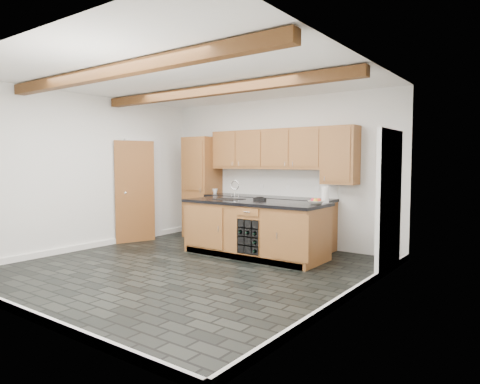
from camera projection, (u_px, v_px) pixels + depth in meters
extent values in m
plane|color=black|center=(189.00, 268.00, 6.37)|extent=(5.00, 5.00, 0.00)
plane|color=white|center=(277.00, 171.00, 8.29)|extent=(5.00, 0.00, 5.00)
plane|color=white|center=(87.00, 172.00, 7.75)|extent=(0.00, 5.00, 5.00)
plane|color=white|center=(351.00, 178.00, 4.80)|extent=(0.00, 5.00, 5.00)
plane|color=white|center=(187.00, 78.00, 6.18)|extent=(5.00, 5.00, 0.00)
cube|color=#573416|center=(120.00, 70.00, 5.22)|extent=(4.90, 0.15, 0.15)
cube|color=#573416|center=(214.00, 90.00, 6.67)|extent=(4.90, 0.15, 0.15)
cube|color=white|center=(89.00, 246.00, 7.83)|extent=(0.04, 5.00, 0.10)
cube|color=white|center=(348.00, 295.00, 4.91)|extent=(0.04, 5.00, 0.10)
cube|color=white|center=(23.00, 312.00, 4.37)|extent=(5.00, 0.04, 0.10)
cube|color=white|center=(144.00, 189.00, 8.80)|extent=(0.06, 0.94, 2.04)
cube|color=#9E6832|center=(135.00, 192.00, 8.44)|extent=(0.31, 0.77, 2.00)
cube|color=white|center=(389.00, 202.00, 6.06)|extent=(0.06, 0.98, 2.04)
cube|color=black|center=(391.00, 203.00, 6.04)|extent=(0.02, 0.86, 1.96)
cube|color=#9E6832|center=(202.00, 187.00, 9.04)|extent=(0.65, 0.60, 2.10)
cube|color=#9E6832|center=(267.00, 222.00, 8.13)|extent=(2.60, 0.60, 0.88)
cube|color=black|center=(267.00, 198.00, 8.10)|extent=(2.64, 0.62, 0.05)
cube|color=white|center=(275.00, 182.00, 8.31)|extent=(2.60, 0.02, 0.52)
cube|color=#9E6832|center=(266.00, 149.00, 8.19)|extent=(2.40, 0.35, 0.75)
cube|color=#9E6832|center=(340.00, 155.00, 7.32)|extent=(0.60, 0.35, 1.00)
cube|color=#9E6832|center=(255.00, 230.00, 7.21)|extent=(2.40, 0.90, 0.88)
cube|color=black|center=(255.00, 202.00, 7.18)|extent=(2.46, 0.96, 0.05)
cube|color=#9E6832|center=(204.00, 227.00, 7.26)|extent=(0.80, 0.02, 0.70)
cube|color=#9E6832|center=(290.00, 237.00, 6.28)|extent=(0.60, 0.02, 0.70)
cube|color=black|center=(253.00, 236.00, 6.86)|extent=(0.42, 0.30, 0.56)
cylinder|color=black|center=(259.00, 241.00, 6.75)|extent=(0.07, 0.26, 0.07)
cylinder|color=black|center=(244.00, 231.00, 6.91)|extent=(0.07, 0.26, 0.07)
cylinder|color=black|center=(252.00, 232.00, 6.82)|extent=(0.07, 0.26, 0.07)
cylinder|color=black|center=(259.00, 233.00, 6.74)|extent=(0.07, 0.26, 0.07)
cylinder|color=black|center=(259.00, 250.00, 6.76)|extent=(0.07, 0.26, 0.07)
cube|color=black|center=(229.00, 200.00, 7.50)|extent=(0.45, 0.40, 0.02)
cylinder|color=silver|center=(235.00, 193.00, 7.64)|extent=(0.02, 0.02, 0.20)
torus|color=silver|center=(235.00, 185.00, 7.63)|extent=(0.18, 0.02, 0.18)
cylinder|color=silver|center=(231.00, 196.00, 7.69)|extent=(0.02, 0.02, 0.08)
cylinder|color=silver|center=(239.00, 197.00, 7.60)|extent=(0.02, 0.02, 0.08)
cube|color=black|center=(260.00, 199.00, 7.27)|extent=(0.22, 0.15, 0.04)
cylinder|color=black|center=(260.00, 197.00, 7.26)|extent=(0.13, 0.13, 0.02)
imported|color=beige|center=(316.00, 202.00, 6.63)|extent=(0.28, 0.28, 0.06)
sphere|color=red|center=(319.00, 201.00, 6.60)|extent=(0.07, 0.07, 0.07)
sphere|color=orange|center=(318.00, 200.00, 6.65)|extent=(0.07, 0.07, 0.07)
sphere|color=#458123|center=(315.00, 200.00, 6.67)|extent=(0.07, 0.07, 0.07)
sphere|color=red|center=(313.00, 200.00, 6.63)|extent=(0.07, 0.07, 0.07)
sphere|color=gold|center=(316.00, 201.00, 6.58)|extent=(0.07, 0.07, 0.07)
cylinder|color=white|center=(325.00, 195.00, 6.79)|extent=(0.12, 0.12, 0.27)
imported|color=white|center=(215.00, 191.00, 8.84)|extent=(0.14, 0.14, 0.10)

